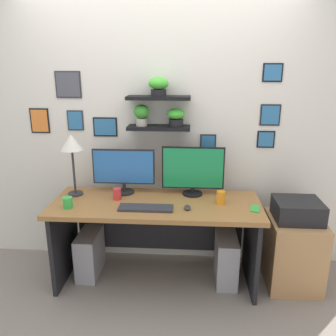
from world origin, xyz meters
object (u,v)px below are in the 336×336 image
object	(u,v)px
keyboard	(146,208)
printer	(298,210)
coffee_mug	(68,203)
computer_tower_right	(226,259)
water_cup	(221,197)
desk	(157,221)
desk_lamp	(72,146)
monitor_right	(193,170)
computer_tower_left	(90,253)
drawer_cabinet	(293,252)
cell_phone	(255,209)
pen_cup	(117,194)
monitor_left	(124,169)
computer_mouse	(187,207)

from	to	relation	value
keyboard	printer	xyz separation A→B (m)	(1.26, 0.18, -0.06)
coffee_mug	computer_tower_right	xyz separation A→B (m)	(1.33, 0.19, -0.58)
coffee_mug	water_cup	distance (m)	1.26
water_cup	printer	xyz separation A→B (m)	(0.65, 0.02, -0.10)
desk	desk_lamp	bearing A→B (deg)	174.07
monitor_right	desk_lamp	bearing A→B (deg)	-175.43
printer	computer_tower_left	distance (m)	1.88
coffee_mug	drawer_cabinet	world-z (taller)	coffee_mug
printer	cell_phone	bearing A→B (deg)	-162.74
desk	pen_cup	size ratio (longest dim) A/B	17.74
monitor_right	desk_lamp	world-z (taller)	desk_lamp
monitor_left	desk_lamp	bearing A→B (deg)	-168.94
desk_lamp	coffee_mug	distance (m)	0.50
coffee_mug	water_cup	world-z (taller)	water_cup
computer_tower_right	desk_lamp	bearing A→B (deg)	175.67
desk_lamp	computer_tower_right	xyz separation A→B (m)	(1.36, -0.10, -0.98)
drawer_cabinet	monitor_right	bearing A→B (deg)	168.07
coffee_mug	computer_tower_right	bearing A→B (deg)	8.08
monitor_right	drawer_cabinet	xyz separation A→B (m)	(0.88, -0.19, -0.67)
desk_lamp	water_cup	xyz separation A→B (m)	(1.28, -0.12, -0.39)
desk	pen_cup	xyz separation A→B (m)	(-0.34, -0.01, 0.25)
monitor_left	water_cup	world-z (taller)	monitor_left
computer_mouse	computer_tower_left	size ratio (longest dim) A/B	0.22
desk	water_cup	bearing A→B (deg)	-4.71
computer_mouse	pen_cup	world-z (taller)	pen_cup
pen_cup	cell_phone	bearing A→B (deg)	-6.62
drawer_cabinet	computer_tower_right	distance (m)	0.58
pen_cup	water_cup	bearing A→B (deg)	-2.34
water_cup	drawer_cabinet	world-z (taller)	water_cup
desk	drawer_cabinet	bearing A→B (deg)	-1.24
monitor_left	desk_lamp	distance (m)	0.49
monitor_left	keyboard	xyz separation A→B (m)	(0.24, -0.36, -0.21)
computer_mouse	coffee_mug	bearing A→B (deg)	-177.98
computer_mouse	coffee_mug	world-z (taller)	coffee_mug
monitor_left	monitor_right	world-z (taller)	monitor_right
desk_lamp	computer_tower_left	size ratio (longest dim) A/B	1.36
water_cup	printer	distance (m)	0.65
desk	desk_lamp	size ratio (longest dim) A/B	3.22
pen_cup	drawer_cabinet	distance (m)	1.61
printer	computer_tower_left	bearing A→B (deg)	179.13
computer_tower_right	water_cup	bearing A→B (deg)	-165.65
printer	computer_tower_left	size ratio (longest dim) A/B	0.94
desk	computer_tower_left	distance (m)	0.71
monitor_right	water_cup	size ratio (longest dim) A/B	5.00
coffee_mug	computer_tower_left	world-z (taller)	coffee_mug
coffee_mug	printer	world-z (taller)	coffee_mug
keyboard	computer_tower_left	distance (m)	0.81
computer_mouse	cell_phone	distance (m)	0.55
keyboard	water_cup	distance (m)	0.63
desk	monitor_left	size ratio (longest dim) A/B	3.18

